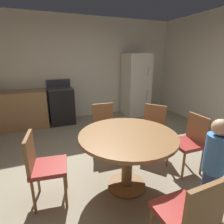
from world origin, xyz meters
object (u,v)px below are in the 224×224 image
at_px(dining_table, 128,145).
at_px(person_child, 213,165).
at_px(refrigerator, 136,85).
at_px(chair_south, 190,215).
at_px(chair_west, 42,164).
at_px(chair_northeast, 152,127).
at_px(oven_range, 61,105).
at_px(chair_north, 105,125).
at_px(chair_east, 190,140).

relative_size(dining_table, person_child, 1.12).
bearing_deg(refrigerator, chair_south, -113.08).
bearing_deg(chair_west, chair_northeast, 22.79).
bearing_deg(chair_northeast, chair_south, 26.72).
bearing_deg(refrigerator, dining_table, -120.68).
xyz_separation_m(oven_range, chair_northeast, (1.30, -2.20, 0.03)).
height_order(refrigerator, chair_north, refrigerator).
distance_m(chair_south, person_child, 0.74).
distance_m(refrigerator, person_child, 3.61).
bearing_deg(chair_south, chair_west, 40.49).
distance_m(chair_northeast, chair_west, 1.89).
bearing_deg(refrigerator, chair_west, -135.20).
distance_m(refrigerator, chair_north, 2.40).
height_order(chair_north, person_child, person_child).
height_order(chair_east, chair_northeast, same).
relative_size(dining_table, chair_west, 1.40).
xyz_separation_m(chair_northeast, person_child, (-0.13, -1.32, 0.08)).
relative_size(chair_east, chair_northeast, 1.00).
distance_m(chair_west, chair_north, 1.39).
height_order(oven_range, dining_table, oven_range).
bearing_deg(chair_east, chair_south, 46.19).
relative_size(chair_west, person_child, 0.80).
bearing_deg(chair_east, oven_range, -61.15).
bearing_deg(chair_west, chair_south, -40.49).
distance_m(chair_south, chair_north, 2.05).
height_order(dining_table, chair_north, chair_north).
bearing_deg(dining_table, chair_north, 86.83).
xyz_separation_m(refrigerator, chair_northeast, (-0.84, -2.15, -0.38)).
distance_m(oven_range, chair_northeast, 2.55).
bearing_deg(chair_east, refrigerator, -101.77).
height_order(oven_range, chair_west, oven_range).
xyz_separation_m(chair_south, person_child, (0.65, 0.34, 0.08)).
bearing_deg(chair_west, refrigerator, 52.25).
bearing_deg(refrigerator, oven_range, 178.56).
relative_size(oven_range, chair_east, 1.26).
bearing_deg(chair_northeast, oven_range, -97.59).
height_order(dining_table, chair_south, chair_south).
relative_size(chair_northeast, chair_north, 1.00).
xyz_separation_m(chair_east, chair_northeast, (-0.22, 0.65, 0.00)).
bearing_deg(person_child, chair_west, 19.60).
distance_m(dining_table, chair_south, 1.03).
relative_size(chair_south, person_child, 0.80).
distance_m(oven_range, chair_east, 3.23).
distance_m(dining_table, person_child, 0.96).
height_order(oven_range, chair_east, oven_range).
height_order(oven_range, chair_south, oven_range).
bearing_deg(oven_range, refrigerator, -1.44).
xyz_separation_m(chair_east, chair_north, (-0.97, 1.04, 0.00)).
bearing_deg(chair_north, person_child, 23.07).
bearing_deg(dining_table, refrigerator, 59.32).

